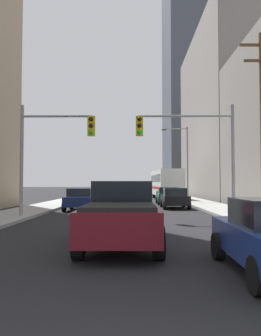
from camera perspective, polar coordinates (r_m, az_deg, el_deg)
name	(u,v)px	position (r m, az deg, el deg)	size (l,w,h in m)	color
sidewalk_left	(89,195)	(52.68, -6.90, -4.50)	(2.99, 160.00, 0.15)	#9E9E99
sidewalk_right	(175,195)	(52.59, 7.25, -4.50)	(2.99, 160.00, 0.15)	#9E9E99
city_bus	(166,183)	(41.31, 5.81, -2.45)	(2.93, 11.58, 3.40)	silver
pickup_truck_maroon	(121,214)	(10.28, -1.50, -7.56)	(2.20, 5.40, 1.90)	maroon
sedan_navy	(80,199)	(24.20, -8.22, -5.07)	(1.95, 4.24, 1.52)	#141E4C
sedan_black	(175,198)	(26.08, 7.25, -4.90)	(1.95, 4.21, 1.52)	black
sedan_green	(168,196)	(31.26, 6.10, -4.52)	(1.95, 4.22, 1.52)	#195938
traffic_signal_near_left	(54,142)	(18.81, -12.51, 4.26)	(3.96, 0.44, 6.00)	gray
traffic_signal_near_right	(190,140)	(18.56, 9.70, 4.50)	(5.19, 0.44, 6.00)	gray
street_lamp_right	(183,156)	(34.74, 8.62, 1.95)	(2.69, 0.32, 7.50)	gray
building_right_mid_block	(259,115)	(50.99, 20.36, 8.09)	(17.62, 27.07, 22.30)	gray
building_right_far_highrise	(198,63)	(95.68, 11.04, 16.54)	(16.76, 24.54, 66.31)	#4C515B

